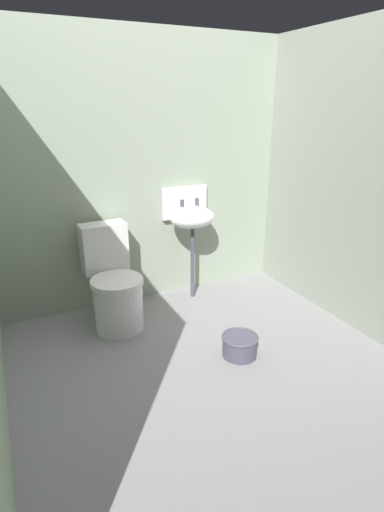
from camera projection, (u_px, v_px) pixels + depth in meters
name	position (u px, v px, depth m)	size (l,w,h in m)	color
ground_plane	(211.00, 372.00, 2.74)	(2.92, 2.82, 0.08)	gray
wall_back	(143.00, 174.00, 3.39)	(2.92, 0.10, 2.23)	#94A18D
wall_right	(365.00, 184.00, 2.95)	(0.10, 2.62, 2.23)	#939B8D
toilet_near_wall	(114.00, 286.00, 3.17)	(0.41, 0.60, 0.78)	white
sink	(191.00, 216.00, 3.48)	(0.42, 0.35, 0.99)	#4C475A
bucket	(240.00, 345.00, 2.83)	(0.26, 0.26, 0.15)	#4C475A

